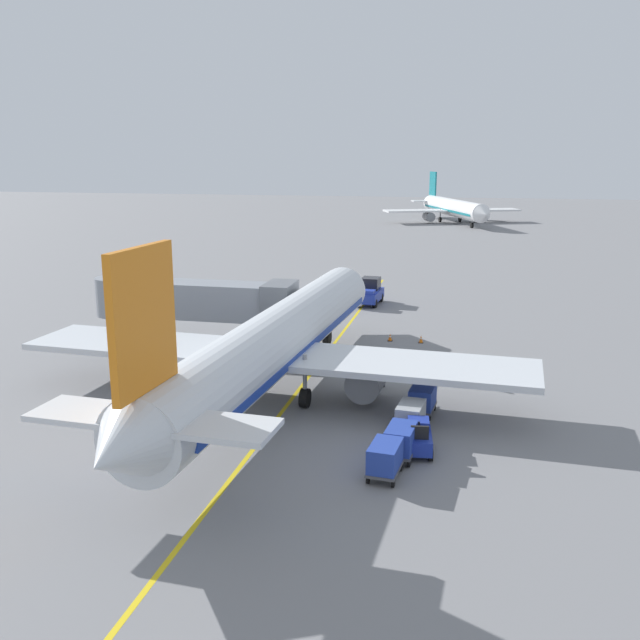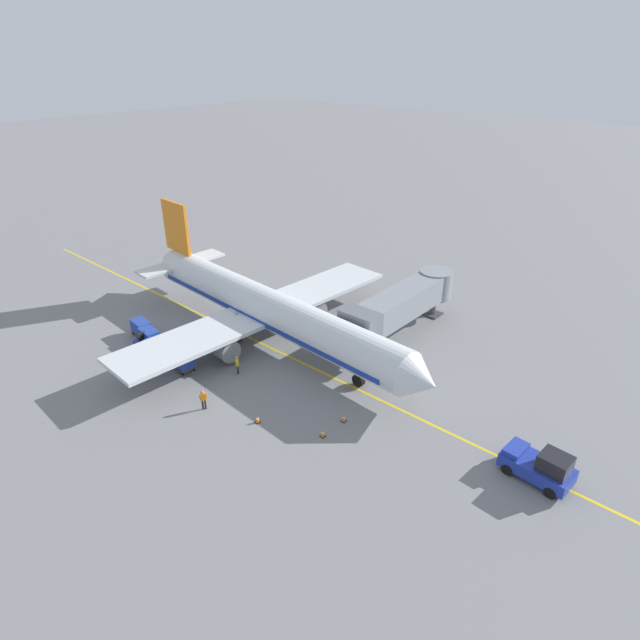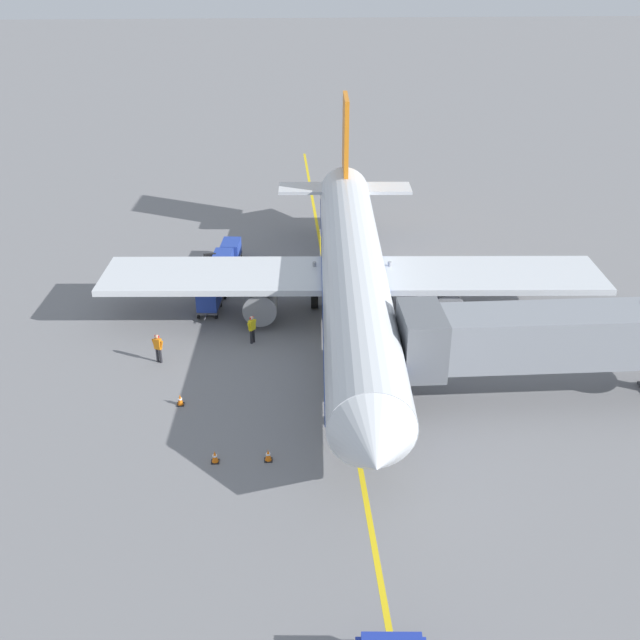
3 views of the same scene
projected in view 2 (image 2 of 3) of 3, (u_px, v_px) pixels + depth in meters
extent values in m
plane|color=slate|center=(260.00, 343.00, 50.21)|extent=(400.00, 400.00, 0.00)
cube|color=gold|center=(260.00, 342.00, 50.21)|extent=(0.24, 80.00, 0.01)
cylinder|color=silver|center=(269.00, 309.00, 49.27)|extent=(5.55, 32.16, 3.70)
cube|color=#193899|center=(269.00, 313.00, 49.48)|extent=(5.44, 29.61, 0.44)
cone|color=silver|center=(422.00, 381.00, 38.52)|extent=(3.76, 2.61, 3.63)
cone|color=silver|center=(169.00, 259.00, 60.01)|extent=(3.30, 2.98, 3.14)
cube|color=black|center=(403.00, 364.00, 39.35)|extent=(2.83, 1.26, 0.60)
cube|color=silver|center=(262.00, 312.00, 50.19)|extent=(30.25, 6.93, 0.36)
cylinder|color=gray|center=(310.00, 308.00, 53.75)|extent=(2.18, 3.31, 2.00)
cylinder|color=gray|center=(221.00, 346.00, 46.78)|extent=(2.18, 3.31, 2.00)
cube|color=orange|center=(176.00, 227.00, 56.55)|extent=(0.57, 4.41, 5.50)
cube|color=silver|center=(181.00, 263.00, 58.27)|extent=(10.13, 3.17, 0.24)
cylinder|color=black|center=(359.00, 380.00, 43.52)|extent=(0.51, 1.12, 1.10)
cylinder|color=gray|center=(359.00, 364.00, 42.81)|extent=(0.24, 0.24, 2.00)
cylinder|color=black|center=(274.00, 320.00, 53.23)|extent=(0.51, 1.12, 1.10)
cylinder|color=gray|center=(274.00, 306.00, 52.52)|extent=(0.24, 0.24, 2.00)
cylinder|color=black|center=(238.00, 335.00, 50.32)|extent=(0.51, 1.12, 1.10)
cylinder|color=gray|center=(237.00, 321.00, 49.61)|extent=(0.24, 0.24, 2.00)
cube|color=gray|center=(398.00, 305.00, 49.47)|extent=(13.44, 2.80, 2.60)
cube|color=slate|center=(360.00, 327.00, 45.51)|extent=(2.00, 3.50, 2.99)
cylinder|color=gray|center=(435.00, 284.00, 53.96)|extent=(3.36, 3.36, 2.86)
cylinder|color=#4C4C51|center=(433.00, 305.00, 55.05)|extent=(0.70, 0.70, 2.19)
cube|color=#38383A|center=(432.00, 314.00, 55.52)|extent=(1.80, 1.80, 0.16)
cube|color=#1E339E|center=(537.00, 468.00, 33.98)|extent=(2.50, 4.54, 0.90)
cube|color=black|center=(555.00, 463.00, 32.90)|extent=(1.77, 1.96, 1.10)
cube|color=#1E339E|center=(516.00, 449.00, 34.66)|extent=(1.94, 1.23, 0.36)
cylinder|color=black|center=(508.00, 469.00, 34.50)|extent=(0.40, 0.82, 0.80)
cylinder|color=black|center=(521.00, 455.00, 35.67)|extent=(0.40, 0.82, 0.80)
cylinder|color=black|center=(551.00, 492.00, 32.70)|extent=(0.40, 0.82, 0.80)
cylinder|color=black|center=(563.00, 477.00, 33.87)|extent=(0.40, 0.82, 0.80)
cube|color=#1E339E|center=(148.00, 345.00, 48.59)|extent=(1.49, 2.63, 0.70)
cube|color=#1E339E|center=(152.00, 341.00, 47.99)|extent=(1.14, 1.17, 0.44)
cube|color=black|center=(141.00, 336.00, 48.63)|extent=(0.85, 0.26, 0.64)
cylinder|color=black|center=(147.00, 339.00, 48.23)|extent=(0.11, 0.27, 0.54)
cylinder|color=black|center=(159.00, 348.00, 48.71)|extent=(0.27, 0.58, 0.56)
cylinder|color=black|center=(150.00, 353.00, 47.92)|extent=(0.27, 0.58, 0.56)
cylinder|color=black|center=(147.00, 343.00, 49.59)|extent=(0.27, 0.58, 0.56)
cylinder|color=black|center=(137.00, 348.00, 48.80)|extent=(0.27, 0.58, 0.56)
cube|color=#4C4C51|center=(183.00, 365.00, 45.83)|extent=(1.51, 2.32, 0.12)
cube|color=#233D9E|center=(182.00, 359.00, 45.56)|extent=(1.43, 2.20, 1.10)
cylinder|color=#4C4C51|center=(192.00, 372.00, 44.90)|extent=(0.14, 0.70, 0.07)
cylinder|color=black|center=(194.00, 369.00, 45.74)|extent=(0.15, 0.37, 0.36)
cylinder|color=black|center=(182.00, 374.00, 45.07)|extent=(0.15, 0.37, 0.36)
cylinder|color=black|center=(184.00, 361.00, 46.82)|extent=(0.15, 0.37, 0.36)
cylinder|color=black|center=(173.00, 366.00, 46.14)|extent=(0.15, 0.37, 0.36)
cube|color=#4C4C51|center=(168.00, 352.00, 47.74)|extent=(1.51, 2.32, 0.12)
cube|color=#999EA3|center=(167.00, 347.00, 47.46)|extent=(1.43, 2.20, 1.10)
cylinder|color=#4C4C51|center=(176.00, 359.00, 46.81)|extent=(0.14, 0.70, 0.07)
cylinder|color=black|center=(178.00, 356.00, 47.65)|extent=(0.15, 0.37, 0.36)
cylinder|color=black|center=(167.00, 360.00, 46.98)|extent=(0.15, 0.37, 0.36)
cylinder|color=black|center=(169.00, 349.00, 48.72)|extent=(0.15, 0.37, 0.36)
cylinder|color=black|center=(158.00, 353.00, 48.05)|extent=(0.15, 0.37, 0.36)
cube|color=#4C4C51|center=(150.00, 341.00, 49.70)|extent=(1.51, 2.32, 0.12)
cube|color=#233D9E|center=(149.00, 335.00, 49.42)|extent=(1.43, 2.20, 1.10)
cylinder|color=#4C4C51|center=(157.00, 346.00, 48.76)|extent=(0.14, 0.70, 0.07)
cylinder|color=black|center=(160.00, 344.00, 49.61)|extent=(0.15, 0.37, 0.36)
cylinder|color=black|center=(149.00, 348.00, 48.93)|extent=(0.15, 0.37, 0.36)
cylinder|color=black|center=(152.00, 338.00, 50.68)|extent=(0.15, 0.37, 0.36)
cylinder|color=black|center=(141.00, 342.00, 50.01)|extent=(0.15, 0.37, 0.36)
cube|color=#4C4C51|center=(142.00, 332.00, 51.26)|extent=(1.51, 2.32, 0.12)
cube|color=#233D9E|center=(141.00, 326.00, 50.98)|extent=(1.43, 2.20, 1.10)
cylinder|color=#4C4C51|center=(149.00, 337.00, 50.32)|extent=(0.14, 0.70, 0.07)
cylinder|color=black|center=(152.00, 335.00, 51.17)|extent=(0.15, 0.37, 0.36)
cylinder|color=black|center=(141.00, 339.00, 50.50)|extent=(0.15, 0.37, 0.36)
cylinder|color=black|center=(144.00, 329.00, 52.24)|extent=(0.15, 0.37, 0.36)
cylinder|color=black|center=(133.00, 333.00, 51.57)|extent=(0.15, 0.37, 0.36)
cylinder|color=#232328|center=(238.00, 368.00, 45.33)|extent=(0.15, 0.15, 0.85)
cylinder|color=#232328|center=(238.00, 370.00, 45.16)|extent=(0.15, 0.15, 0.85)
cube|color=yellow|center=(237.00, 362.00, 44.91)|extent=(0.43, 0.44, 0.60)
cylinder|color=yellow|center=(237.00, 361.00, 45.16)|extent=(0.22, 0.23, 0.57)
cylinder|color=yellow|center=(237.00, 364.00, 44.72)|extent=(0.22, 0.23, 0.57)
sphere|color=beige|center=(237.00, 358.00, 44.72)|extent=(0.22, 0.22, 0.22)
cube|color=red|center=(237.00, 357.00, 44.71)|extent=(0.24, 0.25, 0.10)
cylinder|color=#232328|center=(205.00, 404.00, 40.78)|extent=(0.15, 0.15, 0.85)
cylinder|color=#232328|center=(203.00, 405.00, 40.71)|extent=(0.15, 0.15, 0.85)
cube|color=orange|center=(203.00, 397.00, 40.42)|extent=(0.45, 0.38, 0.60)
cylinder|color=orange|center=(206.00, 396.00, 40.52)|extent=(0.24, 0.18, 0.57)
cylinder|color=orange|center=(200.00, 398.00, 40.36)|extent=(0.24, 0.18, 0.57)
sphere|color=tan|center=(203.00, 392.00, 40.22)|extent=(0.22, 0.22, 0.22)
cube|color=red|center=(202.00, 392.00, 40.21)|extent=(0.27, 0.19, 0.10)
cube|color=black|center=(323.00, 436.00, 38.00)|extent=(0.36, 0.36, 0.04)
cone|color=orange|center=(323.00, 433.00, 37.87)|extent=(0.30, 0.30, 0.55)
cylinder|color=white|center=(323.00, 433.00, 37.85)|extent=(0.21, 0.21, 0.06)
cube|color=black|center=(344.00, 421.00, 39.55)|extent=(0.36, 0.36, 0.04)
cone|color=orange|center=(344.00, 418.00, 39.42)|extent=(0.30, 0.30, 0.55)
cylinder|color=white|center=(344.00, 418.00, 39.40)|extent=(0.21, 0.21, 0.06)
cube|color=black|center=(258.00, 422.00, 39.44)|extent=(0.36, 0.36, 0.04)
cone|color=orange|center=(257.00, 419.00, 39.30)|extent=(0.30, 0.30, 0.55)
cylinder|color=white|center=(257.00, 419.00, 39.29)|extent=(0.21, 0.21, 0.06)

